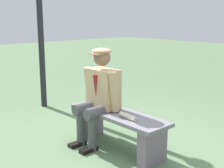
# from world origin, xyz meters

# --- Properties ---
(ground_plane) EXTENTS (30.00, 30.00, 0.00)m
(ground_plane) POSITION_xyz_m (0.00, 0.00, 0.00)
(ground_plane) COLOR #5C7954
(bench) EXTENTS (1.41, 0.44, 0.47)m
(bench) POSITION_xyz_m (0.00, 0.00, 0.31)
(bench) COLOR slate
(bench) RESTS_ON ground
(seated_man) EXTENTS (0.60, 0.59, 1.26)m
(seated_man) POSITION_xyz_m (0.28, 0.07, 0.69)
(seated_man) COLOR tan
(seated_man) RESTS_ON ground
(rolled_magazine) EXTENTS (0.27, 0.08, 0.06)m
(rolled_magazine) POSITION_xyz_m (-0.24, 0.07, 0.50)
(rolled_magazine) COLOR beige
(rolled_magazine) RESTS_ON bench
(lamp_post) EXTENTS (0.24, 0.24, 3.02)m
(lamp_post) POSITION_xyz_m (2.30, -0.25, 1.84)
(lamp_post) COLOR black
(lamp_post) RESTS_ON ground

